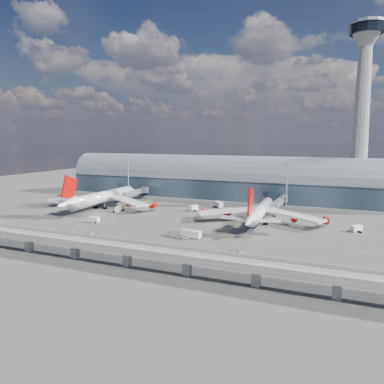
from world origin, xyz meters
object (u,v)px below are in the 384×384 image
at_px(service_truck_5, 219,205).
at_px(cargo_train_2, 177,235).
at_px(airliner_left, 101,197).
at_px(service_truck_4, 194,208).
at_px(control_tower, 361,115).
at_px(floodlight_mast_left, 128,178).
at_px(service_truck_1, 94,220).
at_px(cargo_train_0, 82,234).
at_px(cargo_train_1, 229,253).
at_px(floodlight_mast_right, 287,185).
at_px(service_truck_3, 356,229).
at_px(airliner_right, 260,212).
at_px(service_truck_2, 191,234).
at_px(service_truck_0, 118,209).

xyz_separation_m(service_truck_5, cargo_train_2, (6.18, -68.12, -0.69)).
height_order(service_truck_5, cargo_train_2, service_truck_5).
xyz_separation_m(airliner_left, service_truck_4, (50.34, 13.37, -4.59)).
xyz_separation_m(control_tower, cargo_train_2, (-65.29, -102.35, -50.67)).
xyz_separation_m(floodlight_mast_left, service_truck_5, (63.54, -6.23, -11.98)).
xyz_separation_m(control_tower, service_truck_1, (-111.99, -93.29, -50.25)).
distance_m(cargo_train_0, cargo_train_1, 61.55).
bearing_deg(service_truck_5, floodlight_mast_right, -35.79).
height_order(control_tower, service_truck_3, control_tower).
height_order(airliner_left, airliner_right, airliner_left).
bearing_deg(service_truck_2, service_truck_3, -50.98).
relative_size(service_truck_0, service_truck_4, 1.22).
relative_size(control_tower, cargo_train_1, 11.48).
distance_m(cargo_train_1, cargo_train_2, 28.47).
xyz_separation_m(floodlight_mast_right, service_truck_3, (34.90, -35.95, -12.27)).
xyz_separation_m(control_tower, floodlight_mast_left, (-135.00, -28.00, -38.00)).
bearing_deg(service_truck_1, floodlight_mast_left, 15.87).
bearing_deg(service_truck_5, service_truck_2, -125.72).
height_order(service_truck_3, cargo_train_1, service_truck_3).
xyz_separation_m(floodlight_mast_right, cargo_train_2, (-30.29, -74.35, -12.67)).
bearing_deg(floodlight_mast_right, cargo_train_1, -93.19).
relative_size(service_truck_2, cargo_train_2, 0.79).
xyz_separation_m(service_truck_2, service_truck_4, (-20.54, 51.44, -0.10)).
bearing_deg(airliner_right, service_truck_0, 178.41).
bearing_deg(service_truck_3, cargo_train_2, -110.57).
distance_m(service_truck_0, service_truck_5, 55.70).
relative_size(control_tower, service_truck_2, 11.64).
height_order(service_truck_1, cargo_train_1, service_truck_1).
bearing_deg(floodlight_mast_left, service_truck_1, -70.59).
xyz_separation_m(service_truck_0, cargo_train_0, (15.04, -47.55, -0.56)).
xyz_separation_m(airliner_left, service_truck_5, (59.57, 27.75, -4.46)).
xyz_separation_m(service_truck_0, service_truck_5, (44.97, 32.87, 0.25)).
relative_size(service_truck_2, service_truck_5, 1.35).
height_order(service_truck_2, service_truck_4, service_truck_2).
bearing_deg(service_truck_0, cargo_train_0, -91.73).
bearing_deg(floodlight_mast_right, cargo_train_2, -112.16).
bearing_deg(control_tower, service_truck_2, -121.02).
height_order(service_truck_5, cargo_train_0, service_truck_5).
bearing_deg(cargo_train_1, airliner_right, 25.93).
relative_size(floodlight_mast_right, service_truck_5, 3.91).
height_order(floodlight_mast_right, service_truck_1, floodlight_mast_right).
xyz_separation_m(control_tower, service_truck_0, (-116.43, -67.09, -50.23)).
distance_m(floodlight_mast_left, service_truck_5, 64.95).
bearing_deg(service_truck_0, airliner_left, 141.40).
bearing_deg(airliner_left, floodlight_mast_left, 95.55).
height_order(airliner_left, cargo_train_2, airliner_left).
bearing_deg(floodlight_mast_right, service_truck_1, -139.70).
height_order(service_truck_0, service_truck_1, service_truck_1).
bearing_deg(cargo_train_2, airliner_right, -45.96).
height_order(service_truck_2, service_truck_3, service_truck_2).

